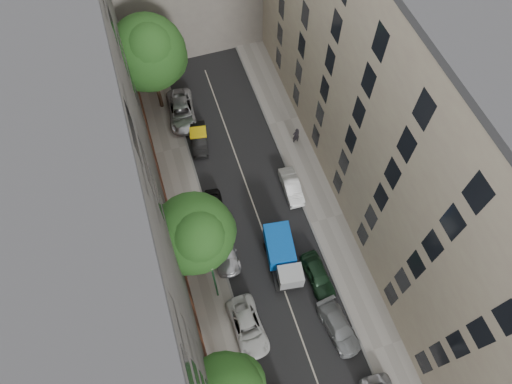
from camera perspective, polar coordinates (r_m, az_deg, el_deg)
name	(u,v)px	position (r m, az deg, el deg)	size (l,w,h in m)	color
ground	(265,237)	(38.13, 1.16, -5.69)	(120.00, 120.00, 0.00)	#4C4C49
road_surface	(265,237)	(38.12, 1.16, -5.68)	(8.00, 44.00, 0.02)	black
sidewalk_left	(201,256)	(37.67, -6.88, -7.94)	(3.00, 44.00, 0.15)	gray
sidewalk_right	(327,219)	(39.23, 8.82, -3.33)	(3.00, 44.00, 0.15)	gray
building_left	(96,221)	(29.29, -19.39, -3.46)	(8.00, 44.00, 20.00)	#474442
building_right	(422,132)	(33.13, 19.99, 7.07)	(8.00, 44.00, 20.00)	tan
tarp_truck	(282,255)	(36.19, 3.30, -7.88)	(2.65, 5.27, 2.32)	black
car_left_2	(248,327)	(35.11, -1.04, -16.49)	(2.21, 4.79, 1.33)	silver
car_left_3	(224,249)	(37.08, -4.05, -7.07)	(1.92, 4.72, 1.37)	#B0B0B4
car_left_4	(214,210)	(38.63, -5.24, -2.29)	(1.58, 3.93, 1.34)	black
car_left_5	(199,139)	(42.73, -7.12, 6.59)	(1.36, 3.89, 1.28)	black
car_left_6	(182,111)	(44.84, -9.28, 9.92)	(2.50, 5.43, 1.51)	silver
car_right_1	(339,327)	(35.65, 10.30, -16.30)	(1.80, 4.43, 1.29)	gray
car_right_2	(318,275)	(36.51, 7.74, -10.26)	(1.63, 4.05, 1.38)	black
car_right_3	(292,187)	(39.74, 4.46, 0.68)	(1.35, 3.86, 1.27)	silver
tree_mid	(196,235)	(31.33, -7.52, -5.37)	(5.88, 5.69, 9.57)	#382619
tree_far	(150,55)	(41.64, -13.16, 16.32)	(6.67, 6.60, 10.19)	#382619
lamp_post	(214,278)	(32.66, -5.28, -10.69)	(0.36, 0.36, 6.35)	#18552A
pedestrian	(296,135)	(42.26, 5.03, 7.07)	(0.69, 0.45, 1.88)	black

